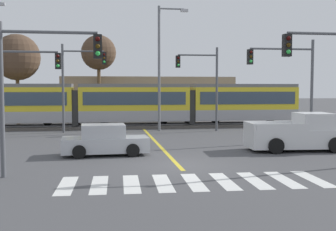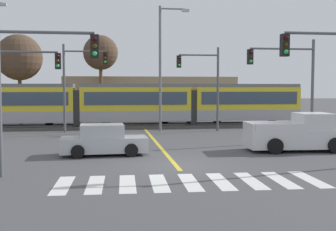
{
  "view_description": "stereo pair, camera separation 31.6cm",
  "coord_description": "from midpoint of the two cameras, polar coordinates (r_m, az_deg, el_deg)",
  "views": [
    {
      "loc": [
        -3.11,
        -17.57,
        3.35
      ],
      "look_at": [
        0.78,
        7.91,
        1.6
      ],
      "focal_mm": 45.0,
      "sensor_mm": 36.0,
      "label": 1
    },
    {
      "loc": [
        -2.8,
        -17.61,
        3.35
      ],
      "look_at": [
        0.78,
        7.91,
        1.6
      ],
      "focal_mm": 45.0,
      "sensor_mm": 36.0,
      "label": 2
    }
  ],
  "objects": [
    {
      "name": "crosswalk_stripe_3",
      "position": [
        14.88,
        -0.61,
        -9.11
      ],
      "size": [
        0.65,
        2.82,
        0.01
      ],
      "primitive_type": "cube",
      "rotation": [
        0.0,
        0.0,
        -0.03
      ],
      "color": "silver",
      "rests_on": "ground"
    },
    {
      "name": "pickup_truck",
      "position": [
        23.22,
        17.86,
        -2.5
      ],
      "size": [
        5.5,
        2.46,
        1.98
      ],
      "color": "silver",
      "rests_on": "ground"
    },
    {
      "name": "crosswalk_stripe_7",
      "position": [
        15.9,
        15.56,
        -8.4
      ],
      "size": [
        0.65,
        2.82,
        0.01
      ],
      "primitive_type": "cube",
      "rotation": [
        0.0,
        0.0,
        -0.03
      ],
      "color": "silver",
      "rests_on": "ground"
    },
    {
      "name": "street_lamp_centre",
      "position": [
        32.09,
        -0.43,
        7.4
      ],
      "size": [
        2.31,
        0.28,
        9.43
      ],
      "color": "slate",
      "rests_on": "ground"
    },
    {
      "name": "crosswalk_stripe_8",
      "position": [
        16.33,
        19.19,
        -8.15
      ],
      "size": [
        0.65,
        2.82,
        0.01
      ],
      "primitive_type": "cube",
      "rotation": [
        0.0,
        0.0,
        -0.03
      ],
      "color": "silver",
      "rests_on": "ground"
    },
    {
      "name": "crosswalk_stripe_5",
      "position": [
        15.24,
        7.76,
        -8.83
      ],
      "size": [
        0.65,
        2.82,
        0.01
      ],
      "primitive_type": "cube",
      "rotation": [
        0.0,
        0.0,
        -0.03
      ],
      "color": "silver",
      "rests_on": "ground"
    },
    {
      "name": "crosswalk_stripe_6",
      "position": [
        15.54,
        11.74,
        -8.63
      ],
      "size": [
        0.65,
        2.82,
        0.01
      ],
      "primitive_type": "cube",
      "rotation": [
        0.0,
        0.0,
        -0.03
      ],
      "color": "silver",
      "rests_on": "ground"
    },
    {
      "name": "rail_far",
      "position": [
        36.14,
        -3.25,
        -1.08
      ],
      "size": [
        120.0,
        0.08,
        0.1
      ],
      "primitive_type": "cube",
      "color": "#939399",
      "rests_on": "track_bed"
    },
    {
      "name": "bare_tree_east",
      "position": [
        40.52,
        -8.9,
        8.33
      ],
      "size": [
        3.27,
        3.27,
        8.22
      ],
      "color": "brown",
      "rests_on": "ground"
    },
    {
      "name": "crosswalk_stripe_1",
      "position": [
        14.83,
        -9.21,
        -9.19
      ],
      "size": [
        0.65,
        2.82,
        0.01
      ],
      "primitive_type": "cube",
      "rotation": [
        0.0,
        0.0,
        -0.03
      ],
      "color": "silver",
      "rests_on": "ground"
    },
    {
      "name": "traffic_light_mid_left",
      "position": [
        24.95,
        -20.07,
        4.79
      ],
      "size": [
        4.25,
        0.38,
        5.8
      ],
      "color": "#515459",
      "rests_on": "ground"
    },
    {
      "name": "traffic_light_near_right",
      "position": [
        18.77,
        22.21,
        5.36
      ],
      "size": [
        3.75,
        0.38,
        5.87
      ],
      "color": "#515459",
      "rests_on": "ground"
    },
    {
      "name": "lane_centre_line",
      "position": [
        25.15,
        -1.16,
        -3.76
      ],
      "size": [
        0.2,
        16.82,
        0.01
      ],
      "primitive_type": "cube",
      "color": "gold",
      "rests_on": "ground"
    },
    {
      "name": "traffic_light_far_right",
      "position": [
        31.94,
        5.26,
        5.17
      ],
      "size": [
        3.25,
        0.38,
        6.33
      ],
      "color": "#515459",
      "rests_on": "ground"
    },
    {
      "name": "rail_near",
      "position": [
        34.71,
        -3.06,
        -1.28
      ],
      "size": [
        120.0,
        0.08,
        0.1
      ],
      "primitive_type": "cube",
      "color": "#939399",
      "rests_on": "track_bed"
    },
    {
      "name": "crosswalk_stripe_0",
      "position": [
        14.93,
        -13.48,
        -9.16
      ],
      "size": [
        0.65,
        2.82,
        0.01
      ],
      "primitive_type": "cube",
      "rotation": [
        0.0,
        0.0,
        -0.03
      ],
      "color": "silver",
      "rests_on": "ground"
    },
    {
      "name": "bare_tree_west",
      "position": [
        39.62,
        -19.29,
        7.4
      ],
      "size": [
        4.06,
        4.06,
        7.99
      ],
      "color": "brown",
      "rests_on": "ground"
    },
    {
      "name": "light_rail_tram",
      "position": [
        35.26,
        -4.19,
        1.75
      ],
      "size": [
        28.0,
        2.64,
        3.43
      ],
      "color": "#9E9EA3",
      "rests_on": "track_bed"
    },
    {
      "name": "traffic_light_near_left",
      "position": [
        16.38,
        -17.08,
        5.39
      ],
      "size": [
        3.75,
        0.38,
        5.72
      ],
      "color": "#515459",
      "rests_on": "ground"
    },
    {
      "name": "track_bed",
      "position": [
        35.44,
        -3.16,
        -1.4
      ],
      "size": [
        120.0,
        4.0,
        0.18
      ],
      "primitive_type": "cube",
      "color": "#4C4742",
      "rests_on": "ground"
    },
    {
      "name": "traffic_light_far_left",
      "position": [
        31.74,
        -11.79,
        5.33
      ],
      "size": [
        3.25,
        0.38,
        6.48
      ],
      "color": "#515459",
      "rests_on": "ground"
    },
    {
      "name": "crosswalk_stripe_4",
      "position": [
        15.02,
        3.63,
        -8.99
      ],
      "size": [
        0.65,
        2.82,
        0.01
      ],
      "primitive_type": "cube",
      "rotation": [
        0.0,
        0.0,
        -0.03
      ],
      "color": "silver",
      "rests_on": "ground"
    },
    {
      "name": "building_backdrop_far",
      "position": [
        44.43,
        -2.34,
        2.38
      ],
      "size": [
        17.39,
        6.0,
        4.38
      ],
      "primitive_type": "cube",
      "color": "gray",
      "rests_on": "ground"
    },
    {
      "name": "sedan_crossing",
      "position": [
        20.99,
        -8.26,
        -3.41
      ],
      "size": [
        4.27,
        2.05,
        1.52
      ],
      "color": "#B7BABF",
      "rests_on": "ground"
    },
    {
      "name": "traffic_light_mid_right",
      "position": [
        26.76,
        16.63,
        5.29
      ],
      "size": [
        4.25,
        0.38,
        6.24
      ],
      "color": "#515459",
      "rests_on": "ground"
    },
    {
      "name": "ground_plane",
      "position": [
        18.15,
        1.55,
        -6.75
      ],
      "size": [
        200.0,
        200.0,
        0.0
      ],
      "primitive_type": "plane",
      "color": "#474749"
    },
    {
      "name": "crosswalk_stripe_2",
      "position": [
        14.81,
        -4.9,
        -9.18
      ],
      "size": [
        0.65,
        2.82,
        0.01
      ],
      "primitive_type": "cube",
      "rotation": [
        0.0,
        0.0,
        -0.03
      ],
      "color": "silver",
      "rests_on": "ground"
    }
  ]
}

